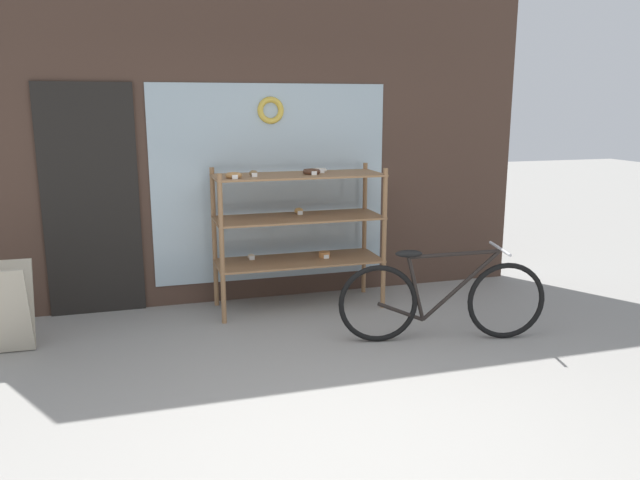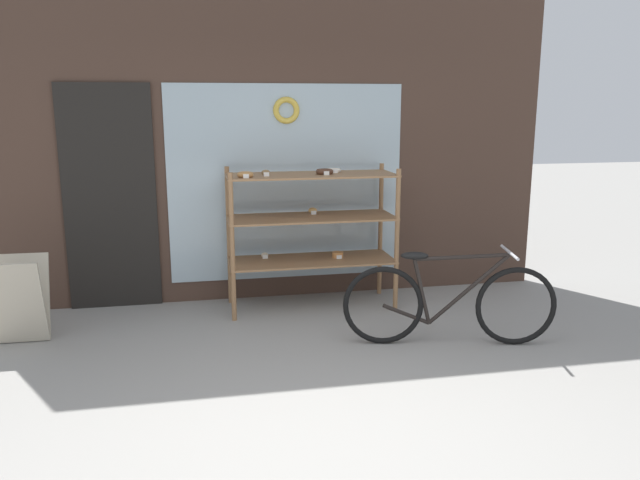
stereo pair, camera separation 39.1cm
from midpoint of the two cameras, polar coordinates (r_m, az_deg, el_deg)
ground_plane at (r=3.89m, az=-1.39°, el=-17.17°), size 30.00×30.00×0.00m
storefront_facade at (r=6.08m, az=-8.74°, el=11.48°), size 5.66×0.13×3.77m
display_case at (r=5.84m, az=-3.95°, el=1.84°), size 1.56×0.57×1.34m
bicycle at (r=5.17m, az=8.95°, el=-5.40°), size 1.68×0.53×0.78m
sandwich_board at (r=5.53m, az=-29.09°, el=-5.59°), size 0.47×0.39×0.70m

